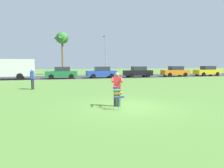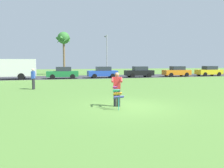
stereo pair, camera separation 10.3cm
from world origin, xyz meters
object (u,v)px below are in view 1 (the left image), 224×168
parked_truck_white_box (10,69)px  streetlight_pole (105,52)px  parked_car_black (138,72)px  parked_car_yellow (207,71)px  parked_car_blue (101,72)px  person_walker_near (32,78)px  parked_car_orange (175,71)px  palm_tree_right_near (62,40)px  kite_held (118,94)px  parked_car_green (61,73)px  person_kite_flyer (117,88)px

parked_truck_white_box → streetlight_pole: size_ratio=0.97×
parked_car_black → parked_car_yellow: bearing=0.0°
parked_car_yellow → parked_car_blue: bearing=180.0°
parked_car_blue → person_walker_near: size_ratio=2.45×
parked_truck_white_box → parked_car_orange: size_ratio=1.59×
palm_tree_right_near → person_walker_near: 21.52m
kite_held → streetlight_pole: size_ratio=0.16×
parked_car_black → palm_tree_right_near: palm_tree_right_near is taller
parked_truck_white_box → parked_car_orange: bearing=-0.0°
parked_car_orange → person_walker_near: person_walker_near is taller
person_walker_near → parked_car_green: bearing=76.7°
person_kite_flyer → kite_held: size_ratio=1.59×
parked_car_blue → parked_car_green: bearing=-180.0°
kite_held → palm_tree_right_near: palm_tree_right_near is taller
parked_car_orange → parked_car_yellow: bearing=0.0°
parked_truck_white_box → kite_held: bearing=-68.1°
parked_car_blue → parked_car_orange: size_ratio=0.99×
parked_car_green → parked_car_blue: bearing=0.0°
kite_held → parked_car_yellow: 29.69m
parked_car_black → parked_truck_white_box: bearing=-180.0°
person_kite_flyer → streetlight_pole: size_ratio=0.25×
palm_tree_right_near → streetlight_pole: size_ratio=1.07×
parked_car_orange → parked_car_yellow: 5.88m
person_walker_near → parked_car_blue: bearing=54.2°
parked_car_orange → person_walker_near: (-20.09, -11.47, 0.16)m
person_kite_flyer → streetlight_pole: (5.89, 27.67, 3.05)m
parked_truck_white_box → streetlight_pole: bearing=28.3°
parked_car_orange → parked_truck_white_box: bearing=180.0°
parked_car_black → streetlight_pole: size_ratio=0.60×
person_kite_flyer → kite_held: (-0.17, -0.68, -0.23)m
kite_held → parked_car_orange: 25.78m
parked_car_black → person_walker_near: 17.99m
person_kite_flyer → parked_car_black: bearing=65.5°
parked_car_blue → person_walker_near: bearing=-125.8°
parked_truck_white_box → person_walker_near: size_ratio=3.91×
parked_car_green → streetlight_pole: (7.97, 7.72, 3.22)m
person_kite_flyer → palm_tree_right_near: palm_tree_right_near is taller
parked_car_blue → streetlight_pole: (2.39, 7.72, 3.22)m
parked_car_green → person_walker_near: person_walker_near is taller
parked_car_green → parked_car_yellow: (23.26, 0.00, 0.00)m
kite_held → streetlight_pole: 29.18m
parked_car_yellow → palm_tree_right_near: (-22.68, 9.15, 5.38)m
kite_held → parked_car_green: parked_car_green is taller
person_kite_flyer → parked_truck_white_box: bearing=112.9°
streetlight_pole → person_walker_near: (-10.68, -19.19, -3.06)m
person_kite_flyer → parked_car_orange: bearing=52.5°
parked_truck_white_box → person_walker_near: bearing=-72.3°
person_walker_near → person_kite_flyer: bearing=-60.6°
parked_car_blue → parked_car_black: (5.58, -0.00, 0.00)m
person_walker_near → kite_held: bearing=-63.2°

